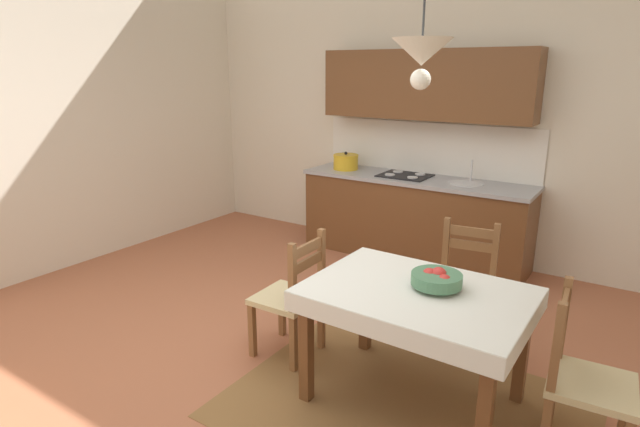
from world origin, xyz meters
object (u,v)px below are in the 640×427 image
(kitchen_cabinetry, at_px, (416,181))
(dining_chair_window_side, at_px, (583,381))
(dining_chair_tv_side, at_px, (292,298))
(pendant_lamp, at_px, (422,54))
(dining_table, at_px, (416,310))
(fruit_bowl, at_px, (437,279))
(dining_chair_kitchen_side, at_px, (464,289))

(kitchen_cabinetry, distance_m, dining_chair_window_side, 3.06)
(dining_chair_window_side, height_order, dining_chair_tv_side, same)
(kitchen_cabinetry, relative_size, dining_chair_tv_side, 2.64)
(dining_chair_tv_side, height_order, pendant_lamp, pendant_lamp)
(dining_table, relative_size, pendant_lamp, 1.61)
(fruit_bowl, bearing_deg, pendant_lamp, -142.03)
(dining_chair_window_side, xyz_separation_m, dining_chair_tv_side, (-1.87, -0.04, 0.00))
(dining_chair_window_side, relative_size, pendant_lamp, 1.16)
(dining_chair_kitchen_side, bearing_deg, dining_table, -91.34)
(dining_chair_kitchen_side, height_order, dining_chair_window_side, same)
(dining_chair_kitchen_side, xyz_separation_m, fruit_bowl, (0.07, -0.77, 0.37))
(fruit_bowl, bearing_deg, dining_chair_kitchen_side, 94.81)
(pendant_lamp, bearing_deg, kitchen_cabinetry, 112.49)
(pendant_lamp, bearing_deg, fruit_bowl, 37.97)
(dining_chair_tv_side, bearing_deg, dining_chair_kitchen_side, 40.49)
(dining_table, relative_size, fruit_bowl, 4.33)
(dining_chair_tv_side, relative_size, pendant_lamp, 1.16)
(dining_chair_window_side, bearing_deg, dining_chair_kitchen_side, 138.66)
(dining_chair_kitchen_side, xyz_separation_m, dining_chair_tv_side, (-0.97, -0.83, 0.00))
(dining_table, distance_m, fruit_bowl, 0.23)
(kitchen_cabinetry, xyz_separation_m, dining_chair_tv_side, (0.08, -2.35, -0.41))
(kitchen_cabinetry, bearing_deg, dining_table, -66.47)
(dining_table, bearing_deg, pendant_lamp, -153.48)
(fruit_bowl, height_order, pendant_lamp, pendant_lamp)
(pendant_lamp, bearing_deg, dining_chair_kitchen_side, 85.95)
(dining_table, bearing_deg, dining_chair_window_side, 3.81)
(dining_chair_kitchen_side, height_order, pendant_lamp, pendant_lamp)
(dining_chair_kitchen_side, bearing_deg, fruit_bowl, -85.19)
(dining_chair_kitchen_side, xyz_separation_m, pendant_lamp, (-0.06, -0.87, 1.65))
(kitchen_cabinetry, bearing_deg, fruit_bowl, -64.03)
(fruit_bowl, relative_size, pendant_lamp, 0.37)
(dining_chair_kitchen_side, distance_m, pendant_lamp, 1.86)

